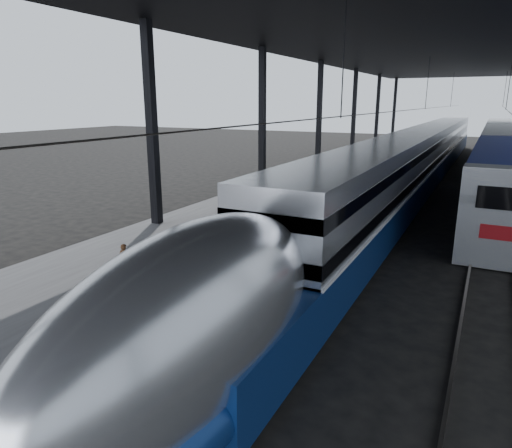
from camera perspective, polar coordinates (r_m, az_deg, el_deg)
The scene contains 8 objects.
ground at distance 13.12m, azimuth -5.87°, elevation -12.08°, with size 160.00×160.00×0.00m, color black.
platform at distance 31.83m, azimuth 8.52°, elevation 5.00°, with size 6.00×80.00×1.00m, color #4C4C4F.
yellow_strip at distance 30.98m, azimuth 13.48°, elevation 5.43°, with size 0.30×80.00×0.01m, color gold.
rails at distance 30.37m, azimuth 22.92°, elevation 2.68°, with size 6.52×80.00×0.16m.
canopy at distance 30.24m, azimuth 19.56°, elevation 20.22°, with size 18.00×75.00×9.47m.
tgv_train at distance 34.32m, azimuth 19.64°, elevation 7.38°, with size 2.83×65.20×4.05m.
second_train at distance 45.20m, azimuth 28.01°, elevation 8.15°, with size 2.71×56.05×3.73m.
child at distance 13.98m, azimuth -16.10°, elevation -4.27°, with size 0.35×0.23×0.96m, color #52311B.
Camera 1 is at (6.46, -9.73, 5.97)m, focal length 32.00 mm.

